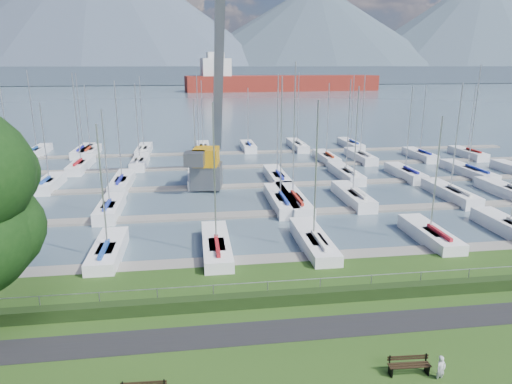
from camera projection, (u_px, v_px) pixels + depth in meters
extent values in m
cube|color=black|center=(297.00, 330.00, 22.72)|extent=(160.00, 2.00, 0.04)
cube|color=#495C6B|center=(200.00, 88.00, 273.83)|extent=(800.00, 540.00, 0.20)
cube|color=black|center=(287.00, 298.00, 25.11)|extent=(80.00, 0.70, 0.70)
cylinder|color=gray|center=(285.00, 281.00, 25.27)|extent=(80.00, 0.04, 0.04)
cube|color=#3C4958|center=(198.00, 75.00, 338.92)|extent=(900.00, 80.00, 12.00)
cone|color=#3F4A5C|center=(98.00, 10.00, 381.42)|extent=(340.00, 340.00, 115.00)
cone|color=#3B4856|center=(315.00, 32.00, 419.88)|extent=(300.00, 300.00, 85.00)
cone|color=#3F4E5D|center=(481.00, 26.00, 449.68)|extent=(320.00, 320.00, 100.00)
cube|color=slate|center=(268.00, 260.00, 31.38)|extent=(90.00, 1.60, 0.25)
cube|color=slate|center=(250.00, 215.00, 40.92)|extent=(90.00, 1.60, 0.25)
cube|color=slate|center=(239.00, 186.00, 50.46)|extent=(90.00, 1.60, 0.25)
cube|color=gray|center=(231.00, 167.00, 60.01)|extent=(90.00, 1.60, 0.25)
cube|color=slate|center=(226.00, 153.00, 69.55)|extent=(90.00, 1.60, 0.25)
cube|color=black|center=(164.00, 384.00, 17.92)|extent=(0.05, 0.05, 0.40)
cube|color=black|center=(144.00, 382.00, 17.85)|extent=(1.80, 0.13, 0.08)
cube|color=black|center=(391.00, 371.00, 19.34)|extent=(0.08, 0.40, 0.45)
cube|color=black|center=(390.00, 359.00, 19.39)|extent=(0.05, 0.05, 0.40)
cube|color=black|center=(427.00, 369.00, 19.47)|extent=(0.08, 0.40, 0.45)
cube|color=black|center=(426.00, 357.00, 19.53)|extent=(0.05, 0.05, 0.40)
cube|color=black|center=(411.00, 367.00, 19.20)|extent=(1.80, 0.19, 0.04)
cube|color=black|center=(409.00, 365.00, 19.34)|extent=(1.80, 0.19, 0.04)
cube|color=black|center=(408.00, 363.00, 19.49)|extent=(1.80, 0.19, 0.04)
cube|color=black|center=(408.00, 359.00, 19.49)|extent=(1.80, 0.13, 0.08)
cube|color=black|center=(408.00, 356.00, 19.46)|extent=(1.80, 0.13, 0.08)
imported|color=#B7B7BE|center=(441.00, 366.00, 19.01)|extent=(0.51, 0.40, 1.22)
cube|color=slate|center=(207.00, 176.00, 49.29)|extent=(3.65, 3.65, 2.60)
cube|color=#CB8A0B|center=(206.00, 157.00, 48.72)|extent=(3.09, 3.76, 1.80)
cube|color=slate|center=(219.00, 69.00, 50.84)|extent=(1.25, 11.24, 19.89)
cube|color=#515258|center=(195.00, 159.00, 46.60)|extent=(2.31, 2.48, 1.40)
cube|color=maroon|center=(283.00, 85.00, 239.28)|extent=(102.23, 27.17, 10.00)
cube|color=silver|center=(216.00, 71.00, 229.57)|extent=(15.22, 15.22, 12.00)
cube|color=silver|center=(215.00, 56.00, 227.69)|extent=(8.70, 8.70, 4.00)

